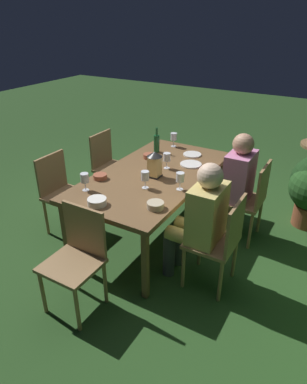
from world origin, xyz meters
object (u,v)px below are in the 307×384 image
(person_in_mustard, at_px, (200,218))
(green_bottle_on_table, at_px, (157,143))
(chair_head_far, at_px, (77,255))
(bowl_bread, at_px, (149,156))
(wine_glass_e, at_px, (174,137))
(person_in_pink, at_px, (233,180))
(wine_glass_d, at_px, (180,178))
(lantern_centerpiece, at_px, (155,163))
(bowl_salad, at_px, (155,205))
(plate_b, at_px, (191,164))
(chair_side_left_a, at_px, (109,164))
(wine_glass_a, at_px, (85,179))
(plate_a, at_px, (192,154))
(bowl_dip, at_px, (100,176))
(wine_glass_c, at_px, (167,158))
(chair_side_left_b, at_px, (62,190))
(dining_table, at_px, (153,177))
(chair_side_right_b, at_px, (220,239))
(chair_side_right_a, at_px, (249,198))
(bowl_olives, at_px, (97,201))
(wine_glass_b, at_px, (145,176))

(person_in_mustard, xyz_separation_m, green_bottle_on_table, (-0.97, -0.98, 0.20))
(chair_head_far, xyz_separation_m, bowl_bread, (-1.53, -0.25, 0.27))
(wine_glass_e, bearing_deg, person_in_pink, 66.93)
(person_in_mustard, relative_size, wine_glass_d, 6.80)
(lantern_centerpiece, bearing_deg, wine_glass_e, -164.65)
(green_bottle_on_table, height_order, wine_glass_d, green_bottle_on_table)
(bowl_salad, bearing_deg, plate_b, -172.41)
(chair_side_left_a, xyz_separation_m, wine_glass_a, (1.07, 0.55, 0.36))
(person_in_mustard, height_order, lantern_centerpiece, person_in_mustard)
(chair_side_left_a, bearing_deg, wine_glass_d, 64.33)
(plate_a, distance_m, bowl_dip, 1.16)
(person_in_mustard, height_order, wine_glass_c, person_in_mustard)
(wine_glass_c, distance_m, wine_glass_e, 0.67)
(wine_glass_c, bearing_deg, chair_head_far, -2.38)
(person_in_mustard, relative_size, green_bottle_on_table, 3.96)
(chair_side_left_b, height_order, bowl_bread, chair_side_left_b)
(person_in_pink, relative_size, bowl_bread, 8.51)
(dining_table, xyz_separation_m, bowl_dip, (0.38, -0.39, 0.07))
(green_bottle_on_table, relative_size, wine_glass_d, 1.72)
(chair_side_right_b, xyz_separation_m, bowl_dip, (-0.05, -1.28, 0.27))
(chair_side_right_a, height_order, person_in_pink, person_in_pink)
(chair_side_left_a, distance_m, wine_glass_d, 1.48)
(chair_side_right_a, distance_m, bowl_salad, 1.19)
(person_in_mustard, relative_size, bowl_salad, 7.95)
(wine_glass_e, xyz_separation_m, bowl_salad, (1.41, 0.56, -0.09))
(lantern_centerpiece, bearing_deg, chair_side_left_a, -117.49)
(chair_side_right_b, relative_size, wine_glass_d, 5.15)
(dining_table, xyz_separation_m, person_in_pink, (-0.43, 0.70, -0.04))
(chair_side_right_b, relative_size, bowl_salad, 6.02)
(dining_table, relative_size, bowl_salad, 13.13)
(chair_head_far, bearing_deg, bowl_olives, -167.58)
(chair_side_left_a, relative_size, chair_side_right_b, 1.00)
(chair_head_far, distance_m, wine_glass_c, 1.42)
(wine_glass_e, bearing_deg, bowl_olives, 3.59)
(wine_glass_b, xyz_separation_m, plate_a, (-0.98, 0.03, -0.11))
(dining_table, bearing_deg, wine_glass_d, 63.87)
(bowl_bread, bearing_deg, wine_glass_b, 27.99)
(chair_side_left_b, xyz_separation_m, bowl_olives, (0.38, 0.81, 0.27))
(chair_side_left_b, xyz_separation_m, bowl_dip, (-0.05, 0.51, 0.27))
(plate_a, bearing_deg, wine_glass_c, -8.90)
(dining_table, relative_size, chair_side_left_b, 2.18)
(person_in_pink, distance_m, plate_a, 0.62)
(bowl_salad, bearing_deg, wine_glass_d, 176.78)
(green_bottle_on_table, relative_size, bowl_olives, 1.77)
(wine_glass_a, bearing_deg, wine_glass_e, 173.75)
(chair_side_left_b, distance_m, plate_b, 1.42)
(chair_side_right_b, xyz_separation_m, bowl_salad, (0.18, -0.52, 0.27))
(wine_glass_c, xyz_separation_m, bowl_bread, (-0.15, -0.30, -0.09))
(chair_side_left_a, bearing_deg, bowl_olives, 33.34)
(wine_glass_d, bearing_deg, wine_glass_c, -137.69)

